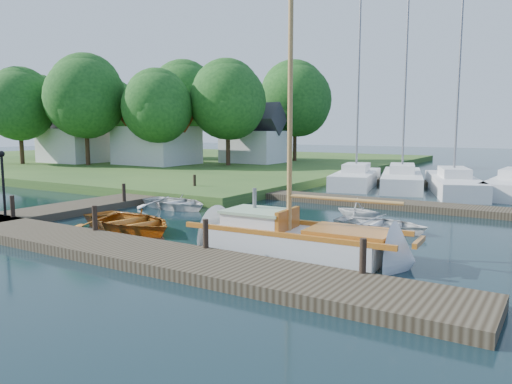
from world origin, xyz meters
The scene contains 31 objects.
ground centered at (0.00, 0.00, 0.00)m, with size 160.00×160.00×0.00m, color black.
near_dock centered at (0.00, -6.00, 0.15)m, with size 18.00×2.20×0.30m, color #2E2519.
left_dock centered at (-8.00, 2.00, 0.15)m, with size 2.20×18.00×0.30m, color #2E2519.
far_dock centered at (2.00, 6.50, 0.15)m, with size 14.00×1.60×0.30m, color #2E2519.
shore centered at (-28.00, 22.00, 0.25)m, with size 50.00×40.00×0.50m, color #315321.
mooring_post_0 centered at (-7.50, -5.00, 0.70)m, with size 0.16×0.16×0.80m, color black.
mooring_post_1 centered at (-3.00, -5.00, 0.70)m, with size 0.16×0.16×0.80m, color black.
mooring_post_2 centered at (1.50, -5.00, 0.70)m, with size 0.16×0.16×0.80m, color black.
mooring_post_3 centered at (6.00, -5.00, 0.70)m, with size 0.16×0.16×0.80m, color black.
mooring_post_4 centered at (-7.00, 0.00, 0.70)m, with size 0.16×0.16×0.80m, color black.
mooring_post_5 centered at (-7.00, 5.00, 0.70)m, with size 0.16×0.16×0.80m, color black.
lamp_post centered at (-8.00, -5.00, 1.87)m, with size 0.24×0.24×2.44m.
sailboat centered at (3.54, -3.28, 0.34)m, with size 7.24×2.32×9.83m.
dinghy centered at (-3.07, -3.48, 0.43)m, with size 2.99×4.19×0.87m, color #9A4D1A.
tender_a centered at (-4.93, 1.08, 0.36)m, with size 2.48×3.47×0.72m, color silver.
tender_c centered at (4.42, 1.13, 0.33)m, with size 2.30×3.22×0.67m, color silver.
tender_d centered at (3.01, 2.72, 0.48)m, with size 1.58×1.83×0.96m, color silver.
marina_boat_0 centered at (-1.17, 13.45, 0.58)m, with size 3.68×7.44×11.48m.
marina_boat_1 centered at (1.37, 14.42, 0.57)m, with size 4.47×9.00×11.43m.
marina_boat_2 centered at (4.53, 13.35, 0.58)m, with size 4.83×8.76×12.00m.
house_a centered at (-20.00, 16.00, 2.96)m, with size 6.30×5.00×6.29m.
house_b centered at (-28.00, 14.00, 2.77)m, with size 5.77×4.50×5.79m.
house_c centered at (-14.00, 22.00, 2.58)m, with size 5.25×4.00×5.28m.
tree_0 centered at (-30.00, 10.05, 5.53)m, with size 6.12×6.07×8.28m.
tree_1 centered at (-24.00, 12.05, 6.09)m, with size 6.70×6.70×9.20m.
tree_2 centered at (-18.00, 14.05, 5.25)m, with size 5.83×5.75×7.82m.
tree_3 centered at (-14.00, 18.05, 5.81)m, with size 6.41×6.38×8.74m.
tree_4 centered at (-22.00, 22.05, 6.37)m, with size 7.01×7.01×9.66m.
tree_5 centered at (-30.00, 20.05, 5.42)m, with size 6.00×5.94×8.10m.
tree_6 centered at (-36.00, 16.05, 5.64)m, with size 6.24×6.20×8.46m.
tree_7 centered at (-12.00, 26.05, 6.20)m, with size 6.83×6.83×9.38m.
Camera 1 is at (9.80, -15.64, 3.59)m, focal length 35.00 mm.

